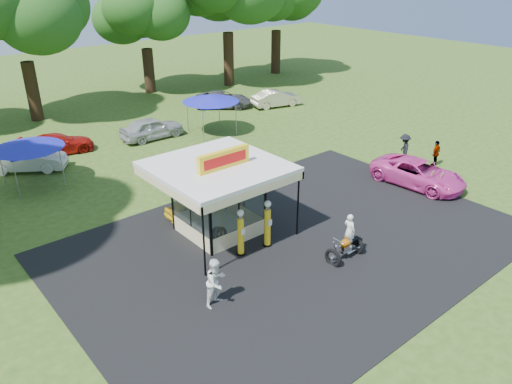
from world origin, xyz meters
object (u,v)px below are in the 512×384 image
at_px(a_frame_sign, 436,182).
at_px(tent_east, 211,99).
at_px(bg_car_b, 58,144).
at_px(spectator_west, 216,282).
at_px(gas_pump_left, 241,234).
at_px(bg_car_d, 223,100).
at_px(spectator_east_a, 404,149).
at_px(spectator_east_b, 436,153).
at_px(tent_west, 27,145).
at_px(pink_sedan, 418,173).
at_px(bg_car_e, 276,98).
at_px(motorcycle, 347,241).
at_px(bg_car_c, 152,128).
at_px(gas_pump_right, 267,225).
at_px(gas_station_kiosk, 218,197).
at_px(bg_car_a, 28,159).
at_px(kiosk_car, 193,206).

bearing_deg(a_frame_sign, tent_east, 82.94).
bearing_deg(bg_car_b, spectator_west, -172.87).
height_order(gas_pump_left, bg_car_d, gas_pump_left).
distance_m(spectator_east_a, spectator_east_b, 1.89).
bearing_deg(tent_west, pink_sedan, -39.93).
xyz_separation_m(spectator_west, bg_car_e, (19.65, 18.54, -0.26)).
relative_size(spectator_east_b, bg_car_e, 0.38).
bearing_deg(spectator_west, tent_west, 79.79).
relative_size(gas_pump_left, motorcycle, 1.02).
relative_size(bg_car_b, bg_car_c, 1.00).
height_order(pink_sedan, bg_car_c, bg_car_c).
xyz_separation_m(gas_pump_left, bg_car_e, (16.88, 16.48, -0.34)).
height_order(a_frame_sign, bg_car_c, bg_car_c).
xyz_separation_m(motorcycle, spectator_east_b, (12.13, 3.40, -0.03)).
distance_m(gas_pump_left, gas_pump_right, 1.36).
distance_m(spectator_east_b, bg_car_e, 16.20).
height_order(gas_pump_left, spectator_east_a, gas_pump_left).
bearing_deg(bg_car_d, bg_car_c, 151.45).
xyz_separation_m(gas_station_kiosk, spectator_east_a, (13.85, -0.35, -0.86)).
xyz_separation_m(spectator_east_a, tent_west, (-18.69, 11.23, 1.49)).
bearing_deg(bg_car_a, bg_car_e, -53.44).
height_order(motorcycle, bg_car_c, motorcycle).
bearing_deg(spectator_west, motorcycle, -25.56).
distance_m(pink_sedan, tent_west, 21.50).
height_order(gas_pump_right, spectator_east_a, gas_pump_right).
bearing_deg(gas_pump_left, spectator_east_b, 1.27).
xyz_separation_m(spectator_west, spectator_east_b, (18.20, 2.41, -0.16)).
distance_m(gas_station_kiosk, kiosk_car, 2.56).
distance_m(pink_sedan, bg_car_a, 22.75).
bearing_deg(spectator_east_b, a_frame_sign, 26.40).
bearing_deg(bg_car_b, kiosk_car, -160.37).
bearing_deg(spectator_east_a, bg_car_a, -80.56).
xyz_separation_m(kiosk_car, bg_car_d, (12.77, 14.79, 0.18)).
height_order(spectator_east_a, bg_car_b, spectator_east_a).
bearing_deg(bg_car_d, spectator_east_b, -132.83).
bearing_deg(bg_car_e, bg_car_b, 101.69).
height_order(gas_station_kiosk, bg_car_c, gas_station_kiosk).
xyz_separation_m(gas_pump_right, tent_east, (7.21, 14.38, 1.47)).
bearing_deg(pink_sedan, gas_station_kiosk, 161.61).
xyz_separation_m(pink_sedan, tent_east, (-3.50, 14.88, 1.82)).
height_order(gas_pump_left, pink_sedan, gas_pump_left).
relative_size(gas_station_kiosk, motorcycle, 2.53).
bearing_deg(bg_car_c, bg_car_a, 94.17).
bearing_deg(kiosk_car, gas_station_kiosk, -180.00).
relative_size(pink_sedan, spectator_east_a, 2.83).
bearing_deg(tent_west, a_frame_sign, -42.19).
bearing_deg(gas_pump_left, gas_pump_right, -7.45).
height_order(gas_pump_right, bg_car_c, gas_pump_right).
height_order(gas_pump_left, bg_car_c, gas_pump_left).
xyz_separation_m(gas_station_kiosk, bg_car_d, (12.77, 16.99, -1.12)).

